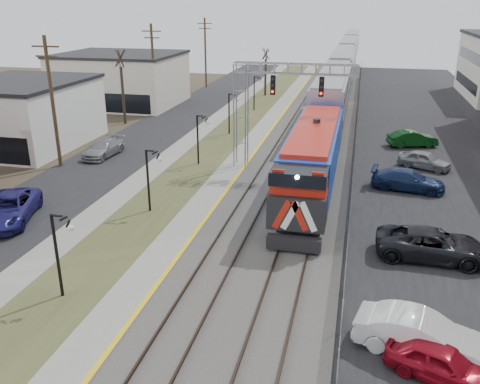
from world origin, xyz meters
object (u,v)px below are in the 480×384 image
(train, at_px, (343,67))
(signal_gantry, at_px, (263,97))
(car_lot_a, at_px, (442,364))
(car_lot_b, at_px, (420,336))

(train, bearing_deg, signal_gantry, -95.80)
(signal_gantry, bearing_deg, train, 84.20)
(signal_gantry, height_order, car_lot_a, signal_gantry)
(train, distance_m, car_lot_b, 62.85)
(train, xyz_separation_m, car_lot_a, (6.18, -63.87, -2.28))
(train, distance_m, car_lot_a, 64.21)
(car_lot_a, height_order, car_lot_b, car_lot_b)
(train, relative_size, car_lot_a, 28.25)
(car_lot_a, bearing_deg, signal_gantry, 48.06)
(train, height_order, car_lot_b, train)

